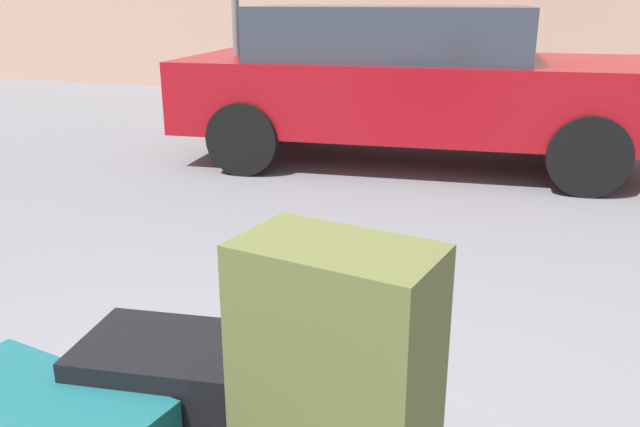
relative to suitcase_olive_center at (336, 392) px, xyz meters
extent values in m
cube|color=#4C5128|center=(0.00, 0.00, 0.00)|extent=(0.45, 0.32, 0.69)
cube|color=black|center=(-0.44, 0.14, -0.19)|extent=(0.62, 0.39, 0.31)
cube|color=maroon|center=(-0.75, 4.94, -0.04)|extent=(4.45, 2.20, 0.64)
cube|color=#2D333D|center=(-1.00, 4.92, 0.51)|extent=(2.55, 1.81, 0.46)
cylinder|color=black|center=(0.58, 5.92, -0.36)|extent=(0.66, 0.28, 0.64)
cylinder|color=black|center=(0.74, 4.23, -0.36)|extent=(0.66, 0.28, 0.64)
cylinder|color=black|center=(-2.25, 5.65, -0.36)|extent=(0.66, 0.28, 0.64)
cylinder|color=black|center=(-2.09, 3.96, -0.36)|extent=(0.66, 0.28, 0.64)
cylinder|color=slate|center=(-2.45, 4.63, 0.48)|extent=(0.07, 0.07, 2.32)
camera|label=1|loc=(0.36, -1.18, 0.82)|focal=36.76mm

